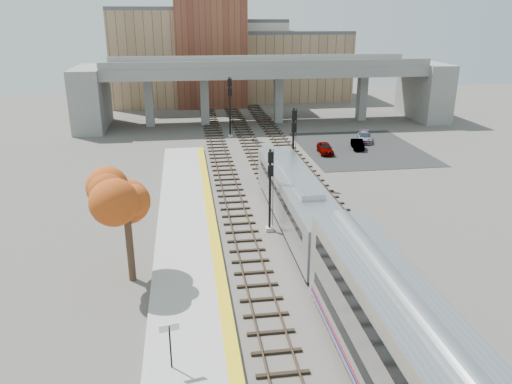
{
  "coord_description": "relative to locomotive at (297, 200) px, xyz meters",
  "views": [
    {
      "loc": [
        -7.06,
        -28.56,
        15.45
      ],
      "look_at": [
        -1.86,
        7.27,
        2.5
      ],
      "focal_mm": 35.0,
      "sensor_mm": 36.0,
      "label": 1
    }
  ],
  "objects": [
    {
      "name": "buildings_far",
      "position": [
        0.26,
        60.88,
        5.6
      ],
      "size": [
        43.0,
        21.0,
        20.6
      ],
      "color": "#A3815E",
      "rests_on": "ground"
    },
    {
      "name": "parking_lot",
      "position": [
        13.0,
        22.31,
        -2.26
      ],
      "size": [
        14.0,
        18.0,
        0.04
      ],
      "primitive_type": "cube",
      "color": "black",
      "rests_on": "ground"
    },
    {
      "name": "yellow_strip",
      "position": [
        -6.35,
        -5.69,
        -1.92
      ],
      "size": [
        0.7,
        60.0,
        0.01
      ],
      "primitive_type": "cube",
      "color": "yellow",
      "rests_on": "platform"
    },
    {
      "name": "signal_mast_near",
      "position": [
        -2.1,
        -0.35,
        0.75
      ],
      "size": [
        0.6,
        0.64,
        6.37
      ],
      "color": "#9E9E99",
      "rests_on": "ground"
    },
    {
      "name": "signal_mast_mid",
      "position": [
        2.0,
        10.58,
        1.37
      ],
      "size": [
        0.6,
        0.64,
        7.27
      ],
      "color": "#9E9E99",
      "rests_on": "ground"
    },
    {
      "name": "overpass",
      "position": [
        3.92,
        39.31,
        3.53
      ],
      "size": [
        54.0,
        12.0,
        9.5
      ],
      "color": "slate",
      "rests_on": "ground"
    },
    {
      "name": "tracks",
      "position": [
        -0.07,
        6.81,
        -2.2
      ],
      "size": [
        10.7,
        95.0,
        0.25
      ],
      "color": "black",
      "rests_on": "ground"
    },
    {
      "name": "station_sign",
      "position": [
        -9.17,
        -15.29,
        -0.3
      ],
      "size": [
        0.89,
        0.21,
        2.27
      ],
      "rotation": [
        0.0,
        0.0,
        0.19
      ],
      "color": "black",
      "rests_on": "platform"
    },
    {
      "name": "signal_mast_far",
      "position": [
        -2.1,
        30.68,
        1.73
      ],
      "size": [
        0.6,
        0.64,
        7.81
      ],
      "color": "#9E9E99",
      "rests_on": "ground"
    },
    {
      "name": "tree",
      "position": [
        -11.68,
        -6.32,
        2.9
      ],
      "size": [
        3.6,
        3.6,
        6.97
      ],
      "color": "#382619",
      "rests_on": "ground"
    },
    {
      "name": "car_a",
      "position": [
        8.06,
        20.55,
        -1.6
      ],
      "size": [
        1.73,
        3.83,
        1.28
      ],
      "primitive_type": "imported",
      "rotation": [
        0.0,
        0.0,
        -0.06
      ],
      "color": "#99999E",
      "rests_on": "parking_lot"
    },
    {
      "name": "platform",
      "position": [
        -8.25,
        -5.69,
        -2.1
      ],
      "size": [
        4.5,
        60.0,
        0.35
      ],
      "primitive_type": "cube",
      "color": "#9E9E99",
      "rests_on": "ground"
    },
    {
      "name": "car_c",
      "position": [
        14.58,
        25.31,
        -1.63
      ],
      "size": [
        2.88,
        4.53,
        1.22
      ],
      "primitive_type": "imported",
      "rotation": [
        0.0,
        0.0,
        -0.3
      ],
      "color": "#99999E",
      "rests_on": "parking_lot"
    },
    {
      "name": "locomotive",
      "position": [
        0.0,
        0.0,
        0.0
      ],
      "size": [
        3.02,
        19.05,
        4.1
      ],
      "color": "#A8AAB2",
      "rests_on": "ground"
    },
    {
      "name": "car_b",
      "position": [
        12.49,
        21.98,
        -1.67
      ],
      "size": [
        1.78,
        3.61,
        1.14
      ],
      "primitive_type": "imported",
      "rotation": [
        0.0,
        0.0,
        -0.17
      ],
      "color": "#99999E",
      "rests_on": "parking_lot"
    },
    {
      "name": "ground",
      "position": [
        -1.0,
        -5.69,
        -2.28
      ],
      "size": [
        160.0,
        160.0,
        0.0
      ],
      "primitive_type": "plane",
      "color": "#47423D",
      "rests_on": "ground"
    }
  ]
}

